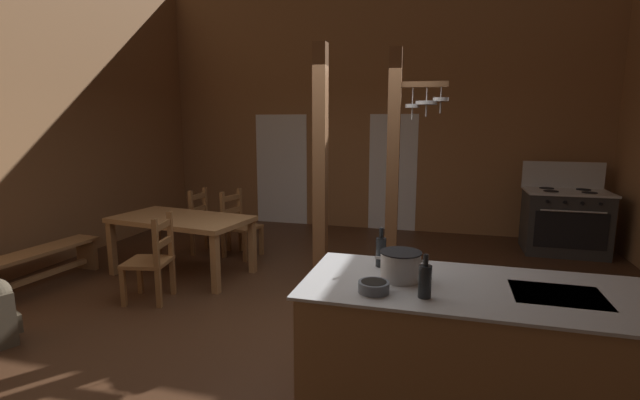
{
  "coord_description": "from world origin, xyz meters",
  "views": [
    {
      "loc": [
        1.28,
        -3.89,
        1.92
      ],
      "look_at": [
        -0.05,
        0.86,
        1.06
      ],
      "focal_mm": 25.3,
      "sensor_mm": 36.0,
      "label": 1
    }
  ],
  "objects_px": {
    "ladderback_chair_by_post": "(152,260)",
    "bench_along_left_wall": "(39,261)",
    "bottle_short_on_counter": "(381,251)",
    "ladderback_chair_at_table_end": "(239,225)",
    "stockpot_on_counter": "(401,266)",
    "bottle_tall_on_counter": "(425,280)",
    "dining_table": "(181,224)",
    "ladderback_chair_near_window": "(207,223)",
    "mixing_bowl_on_counter": "(374,287)",
    "kitchen_island": "(471,353)",
    "stove_range": "(564,221)"
  },
  "relations": [
    {
      "from": "bench_along_left_wall",
      "to": "bottle_tall_on_counter",
      "type": "height_order",
      "value": "bottle_tall_on_counter"
    },
    {
      "from": "bench_along_left_wall",
      "to": "ladderback_chair_at_table_end",
      "type": "bearing_deg",
      "value": 45.27
    },
    {
      "from": "bench_along_left_wall",
      "to": "bottle_short_on_counter",
      "type": "height_order",
      "value": "bottle_short_on_counter"
    },
    {
      "from": "dining_table",
      "to": "bottle_tall_on_counter",
      "type": "relative_size",
      "value": 6.87
    },
    {
      "from": "bench_along_left_wall",
      "to": "bottle_short_on_counter",
      "type": "xyz_separation_m",
      "value": [
        4.14,
        -0.92,
        0.71
      ]
    },
    {
      "from": "ladderback_chair_near_window",
      "to": "mixing_bowl_on_counter",
      "type": "relative_size",
      "value": 5.03
    },
    {
      "from": "kitchen_island",
      "to": "bottle_short_on_counter",
      "type": "relative_size",
      "value": 7.68
    },
    {
      "from": "dining_table",
      "to": "bottle_short_on_counter",
      "type": "xyz_separation_m",
      "value": [
        2.76,
        -1.76,
        0.36
      ]
    },
    {
      "from": "ladderback_chair_near_window",
      "to": "ladderback_chair_by_post",
      "type": "bearing_deg",
      "value": -78.87
    },
    {
      "from": "ladderback_chair_by_post",
      "to": "bench_along_left_wall",
      "type": "xyz_separation_m",
      "value": [
        -1.56,
        0.02,
        -0.15
      ]
    },
    {
      "from": "dining_table",
      "to": "bench_along_left_wall",
      "type": "height_order",
      "value": "dining_table"
    },
    {
      "from": "stove_range",
      "to": "bench_along_left_wall",
      "type": "xyz_separation_m",
      "value": [
        -6.28,
        -3.2,
        -0.18
      ]
    },
    {
      "from": "kitchen_island",
      "to": "bottle_tall_on_counter",
      "type": "height_order",
      "value": "bottle_tall_on_counter"
    },
    {
      "from": "stove_range",
      "to": "ladderback_chair_near_window",
      "type": "xyz_separation_m",
      "value": [
        -5.07,
        -1.44,
        -0.03
      ]
    },
    {
      "from": "ladderback_chair_near_window",
      "to": "bench_along_left_wall",
      "type": "bearing_deg",
      "value": -124.5
    },
    {
      "from": "bottle_tall_on_counter",
      "to": "ladderback_chair_at_table_end",
      "type": "bearing_deg",
      "value": 130.72
    },
    {
      "from": "stockpot_on_counter",
      "to": "dining_table",
      "type": "bearing_deg",
      "value": 145.59
    },
    {
      "from": "kitchen_island",
      "to": "mixing_bowl_on_counter",
      "type": "relative_size",
      "value": 11.45
    },
    {
      "from": "stove_range",
      "to": "bottle_tall_on_counter",
      "type": "relative_size",
      "value": 5.02
    },
    {
      "from": "ladderback_chair_at_table_end",
      "to": "bottle_short_on_counter",
      "type": "relative_size",
      "value": 3.37
    },
    {
      "from": "stove_range",
      "to": "ladderback_chair_at_table_end",
      "type": "distance_m",
      "value": 4.77
    },
    {
      "from": "ladderback_chair_at_table_end",
      "to": "bench_along_left_wall",
      "type": "xyz_separation_m",
      "value": [
        -1.74,
        -1.75,
        -0.15
      ]
    },
    {
      "from": "mixing_bowl_on_counter",
      "to": "bottle_short_on_counter",
      "type": "distance_m",
      "value": 0.51
    },
    {
      "from": "kitchen_island",
      "to": "dining_table",
      "type": "height_order",
      "value": "kitchen_island"
    },
    {
      "from": "ladderback_chair_near_window",
      "to": "bottle_tall_on_counter",
      "type": "distance_m",
      "value": 4.59
    },
    {
      "from": "ladderback_chair_at_table_end",
      "to": "bottle_tall_on_counter",
      "type": "height_order",
      "value": "bottle_tall_on_counter"
    },
    {
      "from": "kitchen_island",
      "to": "stove_range",
      "type": "bearing_deg",
      "value": 70.9
    },
    {
      "from": "ladderback_chair_by_post",
      "to": "bench_along_left_wall",
      "type": "distance_m",
      "value": 1.57
    },
    {
      "from": "ladderback_chair_near_window",
      "to": "bench_along_left_wall",
      "type": "height_order",
      "value": "ladderback_chair_near_window"
    },
    {
      "from": "bottle_short_on_counter",
      "to": "kitchen_island",
      "type": "bearing_deg",
      "value": -21.22
    },
    {
      "from": "stockpot_on_counter",
      "to": "mixing_bowl_on_counter",
      "type": "bearing_deg",
      "value": -116.46
    },
    {
      "from": "mixing_bowl_on_counter",
      "to": "bottle_short_on_counter",
      "type": "height_order",
      "value": "bottle_short_on_counter"
    },
    {
      "from": "ladderback_chair_at_table_end",
      "to": "bench_along_left_wall",
      "type": "relative_size",
      "value": 0.64
    },
    {
      "from": "stove_range",
      "to": "mixing_bowl_on_counter",
      "type": "xyz_separation_m",
      "value": [
        -2.11,
        -4.63,
        0.45
      ]
    },
    {
      "from": "ladderback_chair_near_window",
      "to": "stockpot_on_counter",
      "type": "bearing_deg",
      "value": -43.39
    },
    {
      "from": "stove_range",
      "to": "ladderback_chair_near_window",
      "type": "distance_m",
      "value": 5.27
    },
    {
      "from": "dining_table",
      "to": "bench_along_left_wall",
      "type": "relative_size",
      "value": 1.22
    },
    {
      "from": "bench_along_left_wall",
      "to": "bottle_tall_on_counter",
      "type": "bearing_deg",
      "value": -17.67
    },
    {
      "from": "stockpot_on_counter",
      "to": "kitchen_island",
      "type": "bearing_deg",
      "value": -0.48
    },
    {
      "from": "ladderback_chair_by_post",
      "to": "mixing_bowl_on_counter",
      "type": "xyz_separation_m",
      "value": [
        2.61,
        -1.41,
        0.48
      ]
    },
    {
      "from": "dining_table",
      "to": "bottle_short_on_counter",
      "type": "distance_m",
      "value": 3.29
    },
    {
      "from": "ladderback_chair_at_table_end",
      "to": "stockpot_on_counter",
      "type": "relative_size",
      "value": 2.79
    },
    {
      "from": "dining_table",
      "to": "ladderback_chair_by_post",
      "type": "height_order",
      "value": "ladderback_chair_by_post"
    },
    {
      "from": "dining_table",
      "to": "stockpot_on_counter",
      "type": "relative_size",
      "value": 5.3
    },
    {
      "from": "ladderback_chair_by_post",
      "to": "bench_along_left_wall",
      "type": "height_order",
      "value": "ladderback_chair_by_post"
    },
    {
      "from": "stockpot_on_counter",
      "to": "bottle_tall_on_counter",
      "type": "distance_m",
      "value": 0.32
    },
    {
      "from": "bench_along_left_wall",
      "to": "bottle_tall_on_counter",
      "type": "relative_size",
      "value": 5.65
    },
    {
      "from": "bench_along_left_wall",
      "to": "kitchen_island",
      "type": "bearing_deg",
      "value": -13.69
    },
    {
      "from": "kitchen_island",
      "to": "ladderback_chair_by_post",
      "type": "relative_size",
      "value": 2.28
    },
    {
      "from": "ladderback_chair_near_window",
      "to": "mixing_bowl_on_counter",
      "type": "distance_m",
      "value": 4.38
    }
  ]
}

